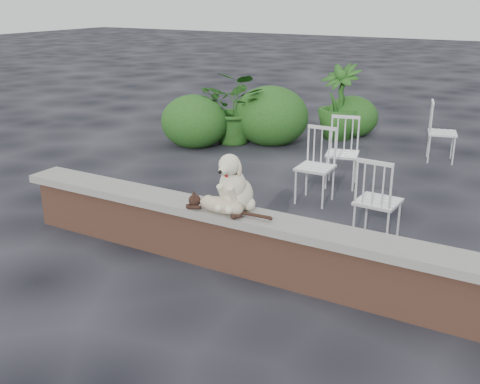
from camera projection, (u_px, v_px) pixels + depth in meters
The scene contains 12 objects.
ground at pixel (287, 281), 5.20m from camera, with size 60.00×60.00×0.00m, color black.
brick_wall at pixel (287, 256), 5.12m from camera, with size 6.00×0.30×0.50m, color brown.
capstone at pixel (288, 227), 5.02m from camera, with size 6.20×0.40×0.08m, color slate.
dog at pixel (237, 180), 5.22m from camera, with size 0.38×0.50×0.58m, color beige, non-canonical shape.
cat at pixel (221, 204), 5.20m from camera, with size 1.01×0.24×0.17m, color tan, non-canonical shape.
chair_a at pixel (342, 153), 7.61m from camera, with size 0.56×0.56×0.94m, color white, non-canonical shape.
chair_e at pixel (443, 132), 8.76m from camera, with size 0.56×0.56×0.94m, color white, non-canonical shape.
chair_c at pixel (378, 200), 5.88m from camera, with size 0.56×0.56×0.94m, color white, non-canonical shape.
chair_b at pixel (315, 166), 7.01m from camera, with size 0.56×0.56×0.94m, color white, non-canonical shape.
potted_plant_a at pixel (237, 107), 9.78m from camera, with size 1.14×0.98×1.26m, color #234614.
potted_plant_b at pixel (339, 102), 10.11m from camera, with size 0.74×0.74×1.33m, color #234614.
shrubbery at pixel (262, 118), 9.91m from camera, with size 3.16×3.06×1.05m.
Camera 1 is at (1.94, -4.23, 2.50)m, focal length 42.36 mm.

